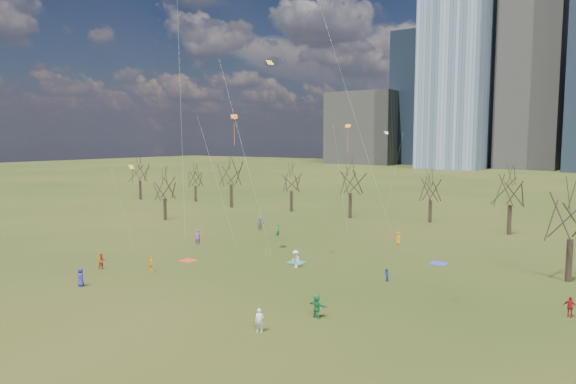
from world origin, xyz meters
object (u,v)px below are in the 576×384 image
Objects in this scene: person_1 at (259,320)px; person_2 at (102,261)px; blanket_teal at (297,262)px; blanket_crimson at (188,260)px; person_0 at (81,277)px; person_4 at (151,264)px; blanket_navy at (439,263)px.

person_1 is 0.97× the size of person_2.
blanket_crimson is at bearing -149.63° from blanket_teal.
blanket_teal is at bearing 85.85° from person_1.
blanket_teal is 1.00× the size of blanket_crimson.
person_0 is at bearing -121.22° from blanket_teal.
blanket_teal is 14.44m from person_4.
person_1 reaches higher than blanket_navy.
person_0 is at bearing -124.68° from person_2.
person_4 is (-17.62, 6.21, 0.02)m from person_1.
person_1 is 0.97× the size of person_4.
person_2 reaches higher than blanket_crimson.
blanket_crimson is 0.99× the size of person_4.
person_4 is at bearing 130.48° from person_1.
blanket_navy is at bearing 70.34° from person_0.
blanket_navy is 1.00× the size of blanket_crimson.
blanket_teal is 19.28m from person_1.
blanket_crimson is at bearing -64.57° from person_4.
person_2 is at bearing 149.41° from person_0.
person_0 is 1.03× the size of person_1.
person_2 reaches higher than person_1.
person_4 reaches higher than blanket_teal.
person_4 is at bearing 99.73° from person_0.
person_1 is at bearing 23.24° from person_0.
blanket_teal is at bearing -147.75° from blanket_navy.
person_4 is at bearing -129.60° from blanket_teal.
person_2 reaches higher than person_0.
person_2 is 1.00× the size of person_4.
blanket_navy is 25.33m from person_1.
person_1 is (18.21, -11.59, 0.77)m from blanket_crimson.
person_1 reaches higher than blanket_teal.
person_2 is (-26.35, -20.67, 0.79)m from blanket_navy.
person_1 is at bearing -98.62° from blanket_navy.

